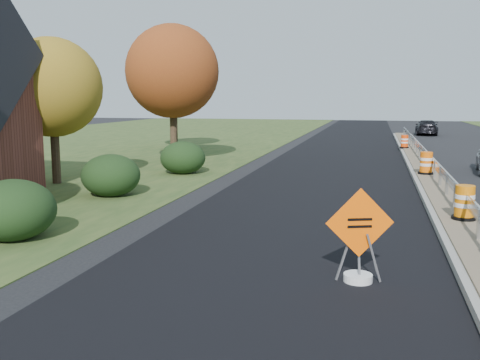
% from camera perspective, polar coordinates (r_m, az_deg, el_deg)
% --- Properties ---
extents(ground, '(140.00, 140.00, 0.00)m').
position_cam_1_polar(ground, '(17.61, 21.86, -3.28)').
color(ground, black).
rests_on(ground, ground).
extents(grass_verge_near, '(30.00, 120.00, 0.03)m').
position_cam_1_polar(grass_verge_near, '(34.81, -24.20, 2.26)').
color(grass_verge_near, '#2D451D').
rests_on(grass_verge_near, ground).
extents(milled_overlay, '(7.20, 120.00, 0.01)m').
position_cam_1_polar(milled_overlay, '(27.39, 9.97, 1.32)').
color(milled_overlay, black).
rests_on(milled_overlay, ground).
extents(median, '(1.60, 55.00, 0.23)m').
position_cam_1_polar(median, '(25.43, 19.56, 0.63)').
color(median, gray).
rests_on(median, ground).
extents(guardrail, '(0.10, 46.15, 0.72)m').
position_cam_1_polar(guardrail, '(26.35, 19.43, 2.25)').
color(guardrail, silver).
rests_on(guardrail, median).
extents(hedge_south, '(2.09, 2.09, 1.52)m').
position_cam_1_polar(hedge_south, '(14.29, -23.08, -2.93)').
color(hedge_south, black).
rests_on(hedge_south, ground).
extents(hedge_mid, '(2.09, 2.09, 1.52)m').
position_cam_1_polar(hedge_mid, '(19.55, -13.62, 0.50)').
color(hedge_mid, black).
rests_on(hedge_mid, ground).
extents(hedge_north, '(2.09, 2.09, 1.52)m').
position_cam_1_polar(hedge_north, '(24.79, -6.12, 2.40)').
color(hedge_north, black).
rests_on(hedge_north, ground).
extents(tree_near_yellow, '(3.96, 3.96, 5.88)m').
position_cam_1_polar(tree_near_yellow, '(22.87, -19.41, 9.28)').
color(tree_near_yellow, '#473523').
rests_on(tree_near_yellow, ground).
extents(tree_near_red, '(4.95, 4.95, 7.35)m').
position_cam_1_polar(tree_near_red, '(29.12, -7.24, 11.40)').
color(tree_near_red, '#473523').
rests_on(tree_near_red, ground).
extents(tree_near_back, '(4.29, 4.29, 6.37)m').
position_cam_1_polar(tree_near_back, '(37.64, -7.02, 9.79)').
color(tree_near_back, '#473523').
rests_on(tree_near_back, ground).
extents(caution_sign, '(1.25, 0.55, 1.82)m').
position_cam_1_polar(caution_sign, '(10.48, 12.54, -8.18)').
color(caution_sign, white).
rests_on(caution_sign, ground).
extents(barrel_median_near, '(0.63, 0.63, 0.93)m').
position_cam_1_polar(barrel_median_near, '(15.62, 22.83, -2.29)').
color(barrel_median_near, black).
rests_on(barrel_median_near, median).
extents(barrel_median_mid, '(0.65, 0.65, 0.95)m').
position_cam_1_polar(barrel_median_mid, '(24.38, 19.24, 1.68)').
color(barrel_median_mid, black).
rests_on(barrel_median_mid, median).
extents(barrel_median_far, '(0.58, 0.58, 0.85)m').
position_cam_1_polar(barrel_median_far, '(36.78, 17.14, 3.92)').
color(barrel_median_far, black).
rests_on(barrel_median_far, median).
extents(car_dark_far, '(2.18, 4.93, 1.41)m').
position_cam_1_polar(car_dark_far, '(54.19, 19.28, 5.31)').
color(car_dark_far, black).
rests_on(car_dark_far, ground).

